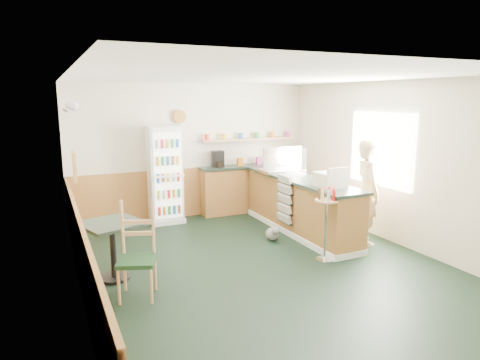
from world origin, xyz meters
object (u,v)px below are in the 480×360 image
cafe_table (113,239)px  display_case (282,160)px  condiment_stand (326,214)px  cafe_chair (135,247)px  shopkeeper (367,192)px  drinks_fridge (165,175)px  cash_register (330,180)px

cafe_table → display_case: bearing=22.0°
condiment_stand → cafe_chair: 2.82m
shopkeeper → condiment_stand: (-1.11, -0.39, -0.15)m
drinks_fridge → cafe_table: drinks_fridge is taller
display_case → cafe_chair: bearing=-148.8°
drinks_fridge → condiment_stand: (1.62, -3.02, -0.22)m
drinks_fridge → shopkeeper: drinks_fridge is taller
drinks_fridge → cafe_chair: (-1.19, -2.97, -0.33)m
cash_register → cafe_chair: size_ratio=0.35×
cafe_table → condiment_stand: bearing=-11.8°
cafe_table → cash_register: bearing=-2.4°
drinks_fridge → shopkeeper: 3.79m
cafe_table → cafe_chair: (0.18, -0.58, 0.05)m
cash_register → cafe_table: cash_register is taller
cash_register → condiment_stand: bearing=-128.9°
condiment_stand → display_case: bearing=78.5°
drinks_fridge → cash_register: bearing=-51.3°
display_case → cafe_chair: display_case is taller
shopkeeper → cafe_chair: bearing=115.7°
display_case → shopkeeper: 1.80m
drinks_fridge → condiment_stand: 3.44m
shopkeeper → display_case: bearing=44.2°
display_case → drinks_fridge: bearing=153.4°
cash_register → shopkeeper: (0.70, -0.10, -0.25)m
display_case → condiment_stand: 2.11m
cash_register → condiment_stand: size_ratio=0.38×
shopkeeper → cafe_chair: shopkeeper is taller
cafe_table → cafe_chair: bearing=-72.7°
drinks_fridge → cafe_table: bearing=-119.8°
drinks_fridge → condiment_stand: bearing=-61.7°
display_case → condiment_stand: size_ratio=0.76×
drinks_fridge → display_case: bearing=-26.6°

